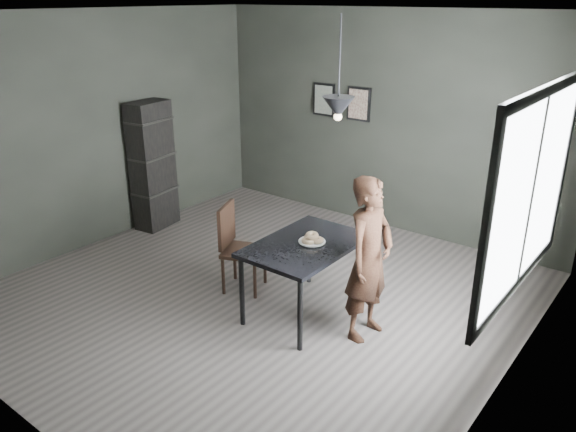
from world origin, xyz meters
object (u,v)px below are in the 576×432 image
Objects in this scene: white_plate at (312,242)px; woman at (369,259)px; wood_chair at (236,242)px; shelf_unit at (153,166)px; pendant_lamp at (338,107)px; cafe_table at (306,251)px.

woman is at bearing 0.17° from white_plate.
shelf_unit is at bearing 140.57° from wood_chair.
pendant_lamp is (1.12, 0.13, 1.52)m from wood_chair.
woman is (0.62, 0.00, 0.01)m from white_plate.
white_plate is 0.62m from woman.
cafe_table is at bearing -20.34° from wood_chair.
cafe_table is 2.98m from shelf_unit.
wood_chair is (-1.53, -0.08, -0.23)m from woman.
cafe_table is at bearing -19.65° from shelf_unit.
shelf_unit reaches higher than woman.
white_plate is 0.27× the size of pendant_lamp.
cafe_table is 0.89m from wood_chair.
wood_chair reaches higher than cafe_table.
pendant_lamp is at bearing 21.80° from cafe_table.
shelf_unit is at bearing 84.59° from woman.
shelf_unit is at bearing 169.58° from white_plate.
cafe_table is 0.67m from woman.
shelf_unit reaches higher than wood_chair.
shelf_unit is (-3.58, 0.54, 0.08)m from woman.
woman reaches higher than cafe_table.
pendant_lamp reaches higher than white_plate.
pendant_lamp is (-0.41, 0.05, 1.29)m from woman.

